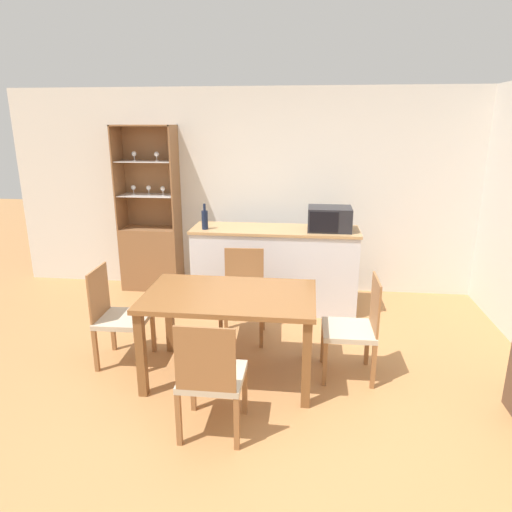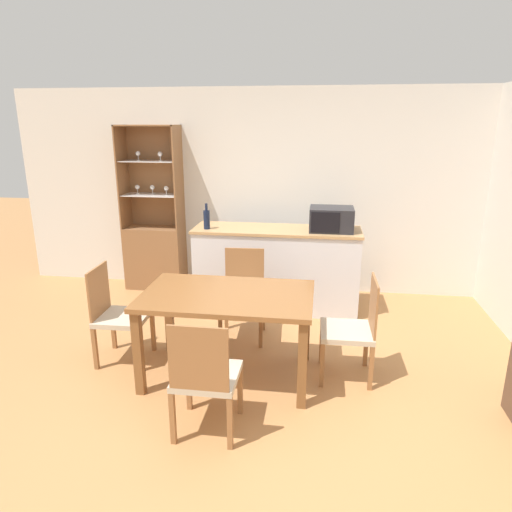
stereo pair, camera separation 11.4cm
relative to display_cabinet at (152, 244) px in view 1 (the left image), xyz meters
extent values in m
plane|color=#B27A47|center=(1.56, -2.42, -0.59)|extent=(18.00, 18.00, 0.00)
cube|color=silver|center=(1.56, 0.21, 0.68)|extent=(6.80, 0.06, 2.55)
cube|color=silver|center=(1.66, -0.50, -0.13)|extent=(1.88, 0.55, 0.93)
cube|color=tan|center=(1.66, -0.50, 0.36)|extent=(1.91, 0.58, 0.03)
cube|color=brown|center=(0.00, -0.01, -0.19)|extent=(0.75, 0.38, 0.82)
cube|color=brown|center=(0.00, 0.17, 0.87)|extent=(0.75, 0.02, 1.29)
cube|color=brown|center=(-0.37, -0.01, 0.87)|extent=(0.02, 0.38, 1.29)
cube|color=brown|center=(0.37, -0.01, 0.87)|extent=(0.02, 0.38, 1.29)
cube|color=brown|center=(0.00, -0.01, 1.50)|extent=(0.75, 0.38, 0.02)
cube|color=white|center=(0.00, -0.01, 0.65)|extent=(0.70, 0.33, 0.01)
cube|color=white|center=(0.00, -0.01, 1.07)|extent=(0.70, 0.33, 0.01)
cylinder|color=white|center=(-0.20, 0.03, 0.65)|extent=(0.04, 0.04, 0.01)
cylinder|color=white|center=(-0.20, 0.03, 0.69)|extent=(0.01, 0.01, 0.06)
sphere|color=white|center=(-0.20, 0.03, 0.74)|extent=(0.06, 0.06, 0.06)
cylinder|color=white|center=(-0.15, 0.01, 1.08)|extent=(0.04, 0.04, 0.01)
cylinder|color=white|center=(-0.15, 0.01, 1.11)|extent=(0.01, 0.01, 0.06)
sphere|color=white|center=(-0.15, 0.01, 1.16)|extent=(0.06, 0.06, 0.06)
cylinder|color=white|center=(0.00, 0.03, 0.65)|extent=(0.04, 0.04, 0.01)
cylinder|color=white|center=(0.00, 0.03, 0.69)|extent=(0.01, 0.01, 0.06)
sphere|color=white|center=(0.00, 0.03, 0.74)|extent=(0.06, 0.06, 0.06)
cylinder|color=white|center=(0.15, -0.03, 1.08)|extent=(0.04, 0.04, 0.01)
cylinder|color=white|center=(0.15, -0.03, 1.11)|extent=(0.01, 0.01, 0.06)
sphere|color=white|center=(0.15, -0.03, 1.16)|extent=(0.06, 0.06, 0.06)
cylinder|color=white|center=(0.20, -0.02, 0.65)|extent=(0.04, 0.04, 0.01)
cylinder|color=white|center=(0.20, -0.02, 0.69)|extent=(0.01, 0.01, 0.06)
sphere|color=white|center=(0.20, -0.02, 0.74)|extent=(0.06, 0.06, 0.06)
cube|color=brown|center=(1.41, -2.08, 0.15)|extent=(1.43, 0.88, 0.04)
cube|color=brown|center=(0.75, -2.46, -0.23)|extent=(0.07, 0.07, 0.72)
cube|color=brown|center=(2.06, -2.46, -0.23)|extent=(0.07, 0.07, 0.72)
cube|color=brown|center=(0.75, -1.70, -0.23)|extent=(0.07, 0.07, 0.72)
cube|color=brown|center=(2.06, -1.70, -0.23)|extent=(0.07, 0.07, 0.72)
cube|color=#C1B299|center=(1.41, -1.35, -0.17)|extent=(0.46, 0.46, 0.05)
cube|color=#936038|center=(1.39, -1.14, 0.08)|extent=(0.40, 0.04, 0.45)
cube|color=#936038|center=(1.62, -1.54, -0.39)|extent=(0.04, 0.04, 0.40)
cube|color=#936038|center=(1.22, -1.56, -0.39)|extent=(0.04, 0.04, 0.40)
cube|color=#936038|center=(1.59, -1.14, -0.39)|extent=(0.04, 0.04, 0.40)
cube|color=#936038|center=(1.20, -1.17, -0.39)|extent=(0.04, 0.04, 0.40)
cube|color=#C1B299|center=(2.41, -1.95, -0.17)|extent=(0.44, 0.44, 0.05)
cube|color=#936038|center=(2.62, -1.95, 0.08)|extent=(0.02, 0.40, 0.45)
cube|color=#936038|center=(2.21, -2.15, -0.39)|extent=(0.04, 0.04, 0.40)
cube|color=#936038|center=(2.21, -1.76, -0.39)|extent=(0.04, 0.04, 0.40)
cube|color=#936038|center=(2.61, -2.15, -0.39)|extent=(0.04, 0.04, 0.40)
cube|color=#936038|center=(2.60, -1.75, -0.39)|extent=(0.04, 0.04, 0.40)
cube|color=#C1B299|center=(0.40, -1.95, -0.17)|extent=(0.45, 0.45, 0.05)
cube|color=#936038|center=(0.19, -1.96, 0.08)|extent=(0.03, 0.40, 0.45)
cube|color=#936038|center=(0.60, -1.75, -0.39)|extent=(0.04, 0.04, 0.40)
cube|color=#936038|center=(0.61, -2.14, -0.39)|extent=(0.04, 0.04, 0.40)
cube|color=#936038|center=(0.20, -1.76, -0.39)|extent=(0.04, 0.04, 0.40)
cube|color=#936038|center=(0.21, -2.16, -0.39)|extent=(0.04, 0.04, 0.40)
cube|color=#C1B299|center=(1.41, -2.81, -0.17)|extent=(0.44, 0.44, 0.05)
cube|color=#936038|center=(1.41, -3.02, 0.08)|extent=(0.40, 0.02, 0.45)
cube|color=#936038|center=(1.21, -2.61, -0.39)|extent=(0.04, 0.04, 0.40)
cube|color=#936038|center=(1.60, -2.61, -0.39)|extent=(0.04, 0.04, 0.40)
cube|color=#936038|center=(1.21, -3.01, -0.39)|extent=(0.04, 0.04, 0.40)
cube|color=#936038|center=(1.60, -3.01, -0.39)|extent=(0.04, 0.04, 0.40)
cube|color=#232328|center=(2.27, -0.51, 0.50)|extent=(0.48, 0.38, 0.26)
cube|color=black|center=(2.20, -0.70, 0.50)|extent=(0.31, 0.01, 0.22)
cylinder|color=#141E38|center=(0.87, -0.63, 0.48)|extent=(0.07, 0.07, 0.21)
cylinder|color=#141E38|center=(0.87, -0.63, 0.62)|extent=(0.03, 0.03, 0.08)
camera|label=1|loc=(2.04, -5.58, 1.54)|focal=32.00mm
camera|label=2|loc=(2.15, -5.57, 1.54)|focal=32.00mm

